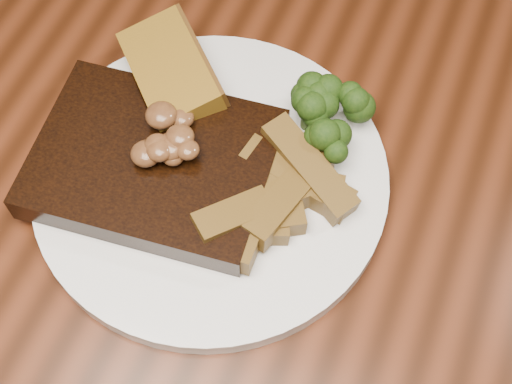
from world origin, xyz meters
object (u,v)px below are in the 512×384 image
steak (154,163)px  dining_table (240,259)px  garlic_bread (173,85)px  potato_wedges (274,214)px  plate (211,179)px

steak → dining_table: bearing=-9.6°
garlic_bread → potato_wedges: bearing=10.9°
steak → garlic_bread: (-0.02, 0.08, -0.00)m
potato_wedges → steak: bearing=176.9°
plate → dining_table: bearing=-30.3°
plate → steak: steak is taller
dining_table → garlic_bread: 0.17m
dining_table → plate: size_ratio=5.42×
dining_table → garlic_bread: garlic_bread is taller
garlic_bread → potato_wedges: same height
plate → garlic_bread: (-0.06, 0.07, 0.02)m
dining_table → plate: plate is taller
plate → potato_wedges: (0.06, -0.02, 0.02)m
potato_wedges → dining_table: bearing=178.1°
dining_table → garlic_bread: (-0.10, 0.08, 0.12)m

